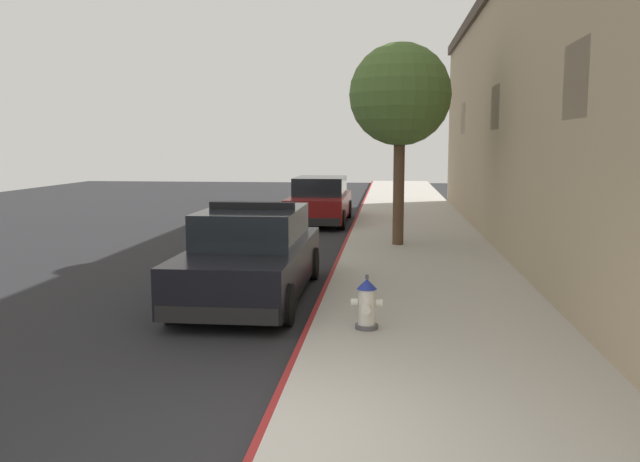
# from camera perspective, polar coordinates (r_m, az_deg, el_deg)

# --- Properties ---
(ground_plane) EXTENTS (32.75, 60.00, 0.20)m
(ground_plane) POSITION_cam_1_polar(r_m,az_deg,el_deg) (16.42, -12.65, -2.33)
(ground_plane) COLOR #232326
(sidewalk_pavement) EXTENTS (3.68, 60.00, 0.14)m
(sidewalk_pavement) POSITION_cam_1_polar(r_m,az_deg,el_deg) (15.56, 8.78, -2.15)
(sidewalk_pavement) COLOR #ADA89E
(sidewalk_pavement) RESTS_ON ground
(curb_painted_edge) EXTENTS (0.08, 60.00, 0.14)m
(curb_painted_edge) POSITION_cam_1_polar(r_m,az_deg,el_deg) (15.58, 1.85, -2.05)
(curb_painted_edge) COLOR maroon
(curb_painted_edge) RESTS_ON ground
(storefront_building) EXTENTS (6.94, 25.78, 6.88)m
(storefront_building) POSITION_cam_1_polar(r_m,az_deg,el_deg) (17.99, 25.72, 9.30)
(storefront_building) COLOR tan
(storefront_building) RESTS_ON ground
(police_cruiser) EXTENTS (1.94, 4.84, 1.68)m
(police_cruiser) POSITION_cam_1_polar(r_m,az_deg,el_deg) (11.48, -5.93, -2.16)
(police_cruiser) COLOR black
(police_cruiser) RESTS_ON ground
(parked_car_silver_ahead) EXTENTS (1.94, 4.84, 1.56)m
(parked_car_silver_ahead) POSITION_cam_1_polar(r_m,az_deg,el_deg) (22.26, -0.00, 2.61)
(parked_car_silver_ahead) COLOR maroon
(parked_car_silver_ahead) RESTS_ON ground
(fire_hydrant) EXTENTS (0.44, 0.40, 0.76)m
(fire_hydrant) POSITION_cam_1_polar(r_m,az_deg,el_deg) (9.11, 4.09, -6.36)
(fire_hydrant) COLOR #4C4C51
(fire_hydrant) RESTS_ON sidewalk_pavement
(street_tree) EXTENTS (2.53, 2.53, 5.02)m
(street_tree) POSITION_cam_1_polar(r_m,az_deg,el_deg) (16.64, 7.00, 11.63)
(street_tree) COLOR brown
(street_tree) RESTS_ON sidewalk_pavement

